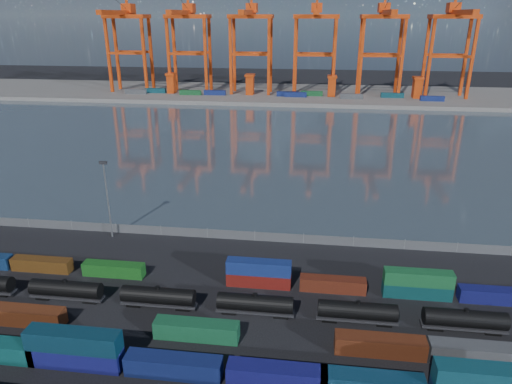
# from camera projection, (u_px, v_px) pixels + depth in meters

# --- Properties ---
(ground) EXTENTS (700.00, 700.00, 0.00)m
(ground) POSITION_uv_depth(u_px,v_px,m) (231.00, 326.00, 68.40)
(ground) COLOR black
(ground) RESTS_ON ground
(harbor_water) EXTENTS (700.00, 700.00, 0.00)m
(harbor_water) POSITION_uv_depth(u_px,v_px,m) (282.00, 143.00, 165.48)
(harbor_water) COLOR #323F49
(harbor_water) RESTS_ON ground
(far_quay) EXTENTS (700.00, 70.00, 2.00)m
(far_quay) POSITION_uv_depth(u_px,v_px,m) (295.00, 94.00, 262.20)
(far_quay) COLOR #514F4C
(far_quay) RESTS_ON ground
(container_row_south) EXTENTS (140.51, 2.56, 5.45)m
(container_row_south) POSITION_uv_depth(u_px,v_px,m) (243.00, 367.00, 57.31)
(container_row_south) COLOR #37383B
(container_row_south) RESTS_ON ground
(container_row_mid) EXTENTS (141.41, 2.49, 5.32)m
(container_row_mid) POSITION_uv_depth(u_px,v_px,m) (213.00, 330.00, 65.05)
(container_row_mid) COLOR #444649
(container_row_mid) RESTS_ON ground
(container_row_north) EXTENTS (140.67, 2.24, 4.78)m
(container_row_north) POSITION_uv_depth(u_px,v_px,m) (246.00, 276.00, 78.28)
(container_row_north) COLOR #101B53
(container_row_north) RESTS_ON ground
(tanker_string) EXTENTS (120.67, 2.61, 3.74)m
(tanker_string) POSITION_uv_depth(u_px,v_px,m) (206.00, 300.00, 71.33)
(tanker_string) COLOR black
(tanker_string) RESTS_ON ground
(waterfront_fence) EXTENTS (160.12, 0.12, 2.20)m
(waterfront_fence) POSITION_uv_depth(u_px,v_px,m) (255.00, 236.00, 93.93)
(waterfront_fence) COLOR #595B5E
(waterfront_fence) RESTS_ON ground
(yard_light_mast) EXTENTS (1.60, 0.40, 16.60)m
(yard_light_mast) POSITION_uv_depth(u_px,v_px,m) (107.00, 196.00, 92.60)
(yard_light_mast) COLOR slate
(yard_light_mast) RESTS_ON ground
(gantry_cranes) EXTENTS (198.81, 45.72, 61.91)m
(gantry_cranes) POSITION_uv_depth(u_px,v_px,m) (283.00, 26.00, 243.55)
(gantry_cranes) COLOR #BF370D
(gantry_cranes) RESTS_ON ground
(quay_containers) EXTENTS (172.58, 10.99, 2.60)m
(quay_containers) POSITION_uv_depth(u_px,v_px,m) (274.00, 94.00, 249.22)
(quay_containers) COLOR navy
(quay_containers) RESTS_ON far_quay
(straddle_carriers) EXTENTS (140.00, 7.00, 11.10)m
(straddle_carriers) POSITION_uv_depth(u_px,v_px,m) (290.00, 85.00, 250.78)
(straddle_carriers) COLOR #BF370D
(straddle_carriers) RESTS_ON far_quay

